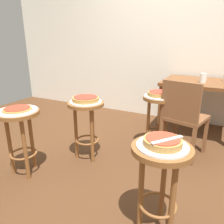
# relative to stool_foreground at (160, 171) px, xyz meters

# --- Properties ---
(ground_plane) EXTENTS (6.00, 6.00, 0.00)m
(ground_plane) POSITION_rel_stool_foreground_xyz_m (-0.57, 0.70, -0.47)
(ground_plane) COLOR #4C2D19
(back_wall) EXTENTS (6.00, 0.10, 3.00)m
(back_wall) POSITION_rel_stool_foreground_xyz_m (-0.57, 2.35, 1.03)
(back_wall) COLOR silver
(back_wall) RESTS_ON ground_plane
(stool_foreground) EXTENTS (0.37, 0.37, 0.63)m
(stool_foreground) POSITION_rel_stool_foreground_xyz_m (0.00, 0.00, 0.00)
(stool_foreground) COLOR brown
(stool_foreground) RESTS_ON ground_plane
(serving_plate_foreground) EXTENTS (0.31, 0.31, 0.01)m
(serving_plate_foreground) POSITION_rel_stool_foreground_xyz_m (0.00, 0.00, 0.17)
(serving_plate_foreground) COLOR silver
(serving_plate_foreground) RESTS_ON stool_foreground
(pizza_foreground) EXTENTS (0.23, 0.23, 0.05)m
(pizza_foreground) POSITION_rel_stool_foreground_xyz_m (0.00, 0.00, 0.20)
(pizza_foreground) COLOR #B78442
(pizza_foreground) RESTS_ON serving_plate_foreground
(stool_middle) EXTENTS (0.37, 0.37, 0.63)m
(stool_middle) POSITION_rel_stool_foreground_xyz_m (-1.33, 0.08, 0.00)
(stool_middle) COLOR brown
(stool_middle) RESTS_ON ground_plane
(serving_plate_middle) EXTENTS (0.35, 0.35, 0.01)m
(serving_plate_middle) POSITION_rel_stool_foreground_xyz_m (-1.33, 0.08, 0.17)
(serving_plate_middle) COLOR white
(serving_plate_middle) RESTS_ON stool_middle
(pizza_middle) EXTENTS (0.25, 0.25, 0.02)m
(pizza_middle) POSITION_rel_stool_foreground_xyz_m (-1.33, 0.08, 0.19)
(pizza_middle) COLOR #B78442
(pizza_middle) RESTS_ON serving_plate_middle
(stool_leftside) EXTENTS (0.37, 0.37, 0.63)m
(stool_leftside) POSITION_rel_stool_foreground_xyz_m (-0.95, 0.61, 0.00)
(stool_leftside) COLOR brown
(stool_leftside) RESTS_ON ground_plane
(serving_plate_leftside) EXTENTS (0.33, 0.33, 0.01)m
(serving_plate_leftside) POSITION_rel_stool_foreground_xyz_m (-0.95, 0.61, 0.17)
(serving_plate_leftside) COLOR white
(serving_plate_leftside) RESTS_ON stool_leftside
(pizza_leftside) EXTENTS (0.27, 0.27, 0.05)m
(pizza_leftside) POSITION_rel_stool_foreground_xyz_m (-0.95, 0.61, 0.20)
(pizza_leftside) COLOR #B78442
(pizza_leftside) RESTS_ON serving_plate_leftside
(stool_rear) EXTENTS (0.37, 0.37, 0.63)m
(stool_rear) POSITION_rel_stool_foreground_xyz_m (-0.34, 1.18, 0.00)
(stool_rear) COLOR brown
(stool_rear) RESTS_ON ground_plane
(serving_plate_rear) EXTENTS (0.35, 0.35, 0.01)m
(serving_plate_rear) POSITION_rel_stool_foreground_xyz_m (-0.34, 1.18, 0.17)
(serving_plate_rear) COLOR silver
(serving_plate_rear) RESTS_ON stool_rear
(pizza_rear) EXTENTS (0.28, 0.28, 0.05)m
(pizza_rear) POSITION_rel_stool_foreground_xyz_m (-0.34, 1.18, 0.20)
(pizza_rear) COLOR #B78442
(pizza_rear) RESTS_ON serving_plate_rear
(dining_table) EXTENTS (1.00, 0.77, 0.72)m
(dining_table) POSITION_rel_stool_foreground_xyz_m (0.04, 1.86, 0.15)
(dining_table) COLOR brown
(dining_table) RESTS_ON ground_plane
(cup_near_edge) EXTENTS (0.07, 0.07, 0.12)m
(cup_near_edge) POSITION_rel_stool_foreground_xyz_m (0.03, 1.74, 0.32)
(cup_near_edge) COLOR silver
(cup_near_edge) RESTS_ON dining_table
(condiment_shaker) EXTENTS (0.04, 0.04, 0.07)m
(condiment_shaker) POSITION_rel_stool_foreground_xyz_m (0.05, 1.88, 0.29)
(condiment_shaker) COLOR white
(condiment_shaker) RESTS_ON dining_table
(wooden_chair) EXTENTS (0.48, 0.48, 0.85)m
(wooden_chair) POSITION_rel_stool_foreground_xyz_m (-0.06, 1.11, 0.00)
(wooden_chair) COLOR brown
(wooden_chair) RESTS_ON ground_plane
(pizza_server_knife) EXTENTS (0.15, 0.19, 0.01)m
(pizza_server_knife) POSITION_rel_stool_foreground_xyz_m (0.03, -0.02, 0.23)
(pizza_server_knife) COLOR silver
(pizza_server_knife) RESTS_ON pizza_foreground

